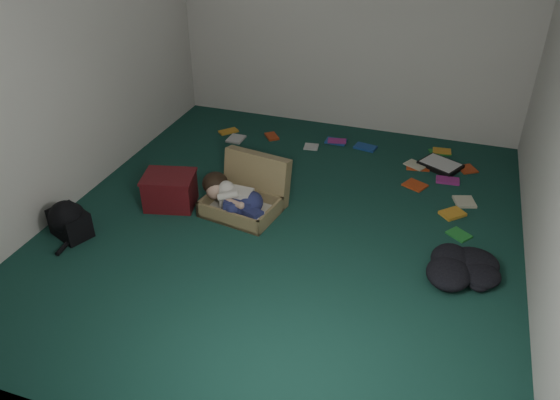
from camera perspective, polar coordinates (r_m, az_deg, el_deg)
The scene contains 11 objects.
floor at distance 4.86m, azimuth 0.57°, elevation -2.61°, with size 4.50×4.50×0.00m, color #163F35.
wall_back at distance 6.34m, azimuth 7.38°, elevation 18.50°, with size 4.50×4.50×0.00m, color silver.
wall_front at distance 2.46m, azimuth -16.01°, elevation -5.86°, with size 4.50×4.50×0.00m, color silver.
wall_left at distance 5.20m, azimuth -21.42°, elevation 13.59°, with size 4.50×4.50×0.00m, color silver.
suitcase at distance 5.03m, azimuth -3.41°, elevation 0.66°, with size 0.75×0.73×0.48m.
person at distance 4.92m, azimuth -4.87°, elevation 0.31°, with size 0.69×0.42×0.30m.
maroon_bin at distance 5.15m, azimuth -11.42°, elevation 1.00°, with size 0.54×0.46×0.32m.
backpack at distance 5.00m, azimuth -21.10°, elevation -2.20°, with size 0.42×0.34×0.25m, color black, non-canonical shape.
clothing_pile at distance 4.48m, azimuth 18.56°, elevation -6.86°, with size 0.43×0.35×0.14m, color black, non-canonical shape.
paper_tray at distance 5.99m, azimuth 16.41°, elevation 3.53°, with size 0.49×0.45×0.06m.
book_scatter at distance 5.88m, azimuth 9.69°, elevation 3.65°, with size 2.95×1.74×0.02m.
Camera 1 is at (1.24, -3.79, 2.76)m, focal length 35.00 mm.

